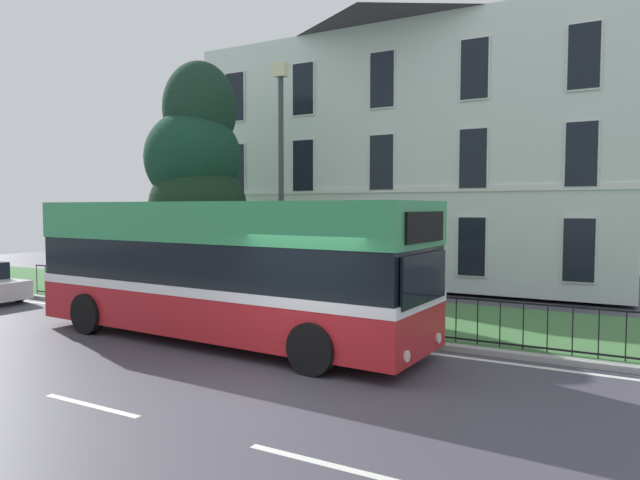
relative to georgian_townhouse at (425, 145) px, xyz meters
name	(u,v)px	position (x,y,z in m)	size (l,w,h in m)	color
ground_plane	(298,378)	(2.69, -15.08, -5.68)	(60.00, 56.00, 0.18)	#423F4A
georgian_townhouse	(425,145)	(0.00, 0.00, 0.00)	(16.46, 9.81, 11.03)	silver
iron_verge_railing	(277,301)	(0.00, -11.65, -5.04)	(19.24, 0.04, 0.97)	black
evergreen_tree	(195,195)	(-5.26, -8.66, -2.24)	(3.95, 3.95, 7.99)	#423328
single_decker_bus	(222,268)	(-0.24, -13.53, -4.02)	(9.76, 2.99, 3.13)	#B21C22
street_lamp_post	(281,172)	(-0.32, -10.94, -1.73)	(0.36, 0.24, 6.65)	#333338
litter_bin	(400,304)	(2.98, -10.78, -4.98)	(0.51, 0.51, 1.12)	#4C4742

